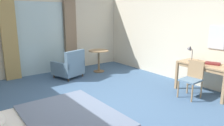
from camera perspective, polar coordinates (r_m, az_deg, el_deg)
ground at (r=4.69m, az=-0.31°, el=-12.30°), size 6.17×7.69×0.10m
wall_back at (r=7.46m, az=-17.21°, el=7.63°), size 5.77×0.12×2.65m
wall_right at (r=6.38m, az=20.60°, el=6.54°), size 0.12×7.29×2.65m
balcony_glass_door at (r=7.33m, az=-18.29°, el=6.22°), size 1.53×0.02×2.33m
curtain_panel_left at (r=6.98m, az=-25.72°, el=5.82°), size 0.43×0.10×2.46m
curtain_panel_right at (r=7.61m, az=-11.02°, el=7.38°), size 0.41×0.10×2.46m
writing_desk at (r=5.72m, az=23.78°, el=-1.12°), size 0.63×1.31×0.76m
desk_chair at (r=5.41m, az=20.75°, el=-3.58°), size 0.47×0.42×0.87m
desk_lamp at (r=5.91m, az=20.28°, el=3.17°), size 0.19×0.26×0.41m
closed_book at (r=5.72m, az=25.35°, el=-0.10°), size 0.33×0.39×0.04m
armchair_by_window at (r=6.76m, az=-11.33°, el=-1.07°), size 0.93×0.95×0.88m
round_cafe_table at (r=7.26m, az=-3.58°, el=1.90°), size 0.67×0.67×0.75m
wall_mirror at (r=5.94m, az=26.24°, el=6.19°), size 0.02×0.41×0.58m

